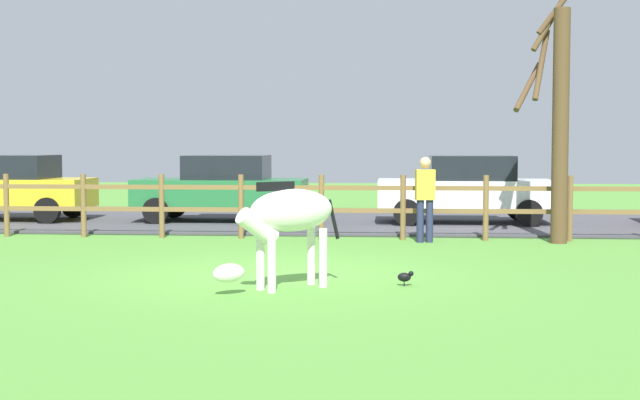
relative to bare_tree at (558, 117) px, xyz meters
name	(u,v)px	position (x,y,z in m)	size (l,w,h in m)	color
ground_plane	(275,275)	(-4.78, -4.67, -2.40)	(60.00, 60.00, 0.00)	#549338
parking_asphalt	(325,220)	(-4.78, 4.63, -2.38)	(28.00, 7.40, 0.05)	#47474C
paddock_fence	(281,203)	(-5.32, 0.33, -1.68)	(21.03, 0.11, 1.28)	brown
bare_tree	(558,117)	(0.00, 0.00, 0.00)	(1.19, 1.25, 4.82)	#513A23
zebra	(286,219)	(-4.47, -5.89, -1.48)	(1.60, 1.40, 1.41)	white
crow_on_grass	(405,277)	(-2.92, -5.52, -2.28)	(0.22, 0.10, 0.20)	black
parked_car_green	(223,188)	(-7.14, 3.74, -1.56)	(4.00, 1.89, 1.56)	#236B38
parked_car_white	(466,189)	(-1.42, 3.70, -1.56)	(4.00, 1.89, 1.56)	white
parked_car_yellow	(8,187)	(-12.36, 3.64, -1.56)	(4.01, 1.91, 1.56)	yellow
visitor_near_fence	(425,195)	(-2.49, -0.10, -1.50)	(0.39, 0.27, 1.64)	#232847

